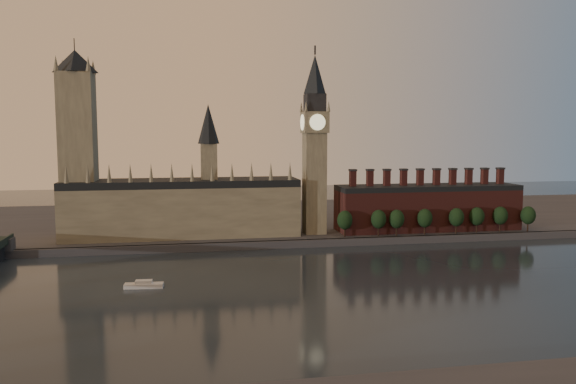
% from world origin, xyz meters
% --- Properties ---
extents(ground, '(900.00, 900.00, 0.00)m').
position_xyz_m(ground, '(0.00, 0.00, 0.00)').
color(ground, black).
rests_on(ground, ground).
extents(north_bank, '(900.00, 182.00, 4.00)m').
position_xyz_m(north_bank, '(0.00, 178.04, 2.00)').
color(north_bank, '#414045').
rests_on(north_bank, ground).
extents(palace_of_westminster, '(130.00, 30.30, 74.00)m').
position_xyz_m(palace_of_westminster, '(-64.41, 114.91, 21.63)').
color(palace_of_westminster, gray).
rests_on(palace_of_westminster, north_bank).
extents(victoria_tower, '(24.00, 24.00, 108.00)m').
position_xyz_m(victoria_tower, '(-120.00, 115.00, 59.09)').
color(victoria_tower, gray).
rests_on(victoria_tower, north_bank).
extents(big_ben, '(15.00, 15.00, 107.00)m').
position_xyz_m(big_ben, '(10.00, 110.00, 56.83)').
color(big_ben, gray).
rests_on(big_ben, north_bank).
extents(chimney_block, '(110.00, 25.00, 37.00)m').
position_xyz_m(chimney_block, '(80.00, 110.00, 17.82)').
color(chimney_block, '#582421').
rests_on(chimney_block, north_bank).
extents(embankment_tree_0, '(8.60, 8.60, 14.88)m').
position_xyz_m(embankment_tree_0, '(24.15, 95.14, 13.47)').
color(embankment_tree_0, black).
rests_on(embankment_tree_0, north_bank).
extents(embankment_tree_1, '(8.60, 8.60, 14.88)m').
position_xyz_m(embankment_tree_1, '(43.86, 94.87, 13.47)').
color(embankment_tree_1, black).
rests_on(embankment_tree_1, north_bank).
extents(embankment_tree_2, '(8.60, 8.60, 14.88)m').
position_xyz_m(embankment_tree_2, '(54.25, 93.84, 13.47)').
color(embankment_tree_2, black).
rests_on(embankment_tree_2, north_bank).
extents(embankment_tree_3, '(8.60, 8.60, 14.88)m').
position_xyz_m(embankment_tree_3, '(71.22, 93.85, 13.47)').
color(embankment_tree_3, black).
rests_on(embankment_tree_3, north_bank).
extents(embankment_tree_4, '(8.60, 8.60, 14.88)m').
position_xyz_m(embankment_tree_4, '(90.74, 93.99, 13.47)').
color(embankment_tree_4, black).
rests_on(embankment_tree_4, north_bank).
extents(embankment_tree_5, '(8.60, 8.60, 14.88)m').
position_xyz_m(embankment_tree_5, '(104.15, 95.00, 13.47)').
color(embankment_tree_5, black).
rests_on(embankment_tree_5, north_bank).
extents(embankment_tree_6, '(8.60, 8.60, 14.88)m').
position_xyz_m(embankment_tree_6, '(119.29, 95.43, 13.47)').
color(embankment_tree_6, black).
rests_on(embankment_tree_6, north_bank).
extents(embankment_tree_7, '(8.60, 8.60, 14.88)m').
position_xyz_m(embankment_tree_7, '(136.23, 93.56, 13.47)').
color(embankment_tree_7, black).
rests_on(embankment_tree_7, north_bank).
extents(river_boat, '(15.65, 5.57, 3.07)m').
position_xyz_m(river_boat, '(-80.30, 22.43, 1.18)').
color(river_boat, silver).
rests_on(river_boat, ground).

